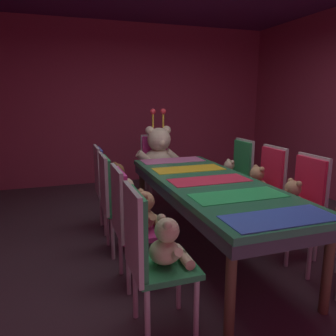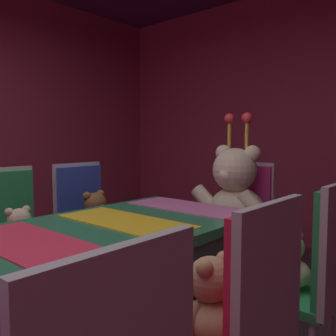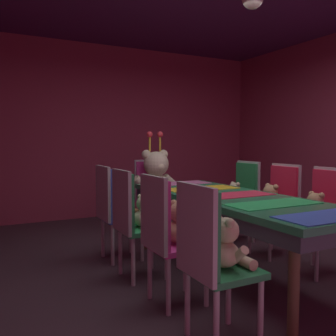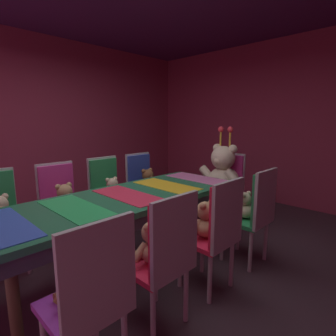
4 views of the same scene
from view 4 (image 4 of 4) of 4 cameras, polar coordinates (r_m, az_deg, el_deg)
ground_plane at (r=2.89m, az=-8.22°, el=-20.01°), size 7.90×7.90×0.00m
wall_back at (r=5.10m, az=21.58°, el=8.92°), size 5.20×0.12×2.80m
wall_left at (r=4.84m, az=-27.91°, el=8.43°), size 0.12×6.40×2.80m
banquet_table at (r=2.62m, az=-8.59°, el=-7.55°), size 0.90×2.49×0.75m
teddy_left_0 at (r=2.92m, az=-32.09°, el=-8.40°), size 0.26×0.34×0.32m
chair_left_1 at (r=3.22m, az=-22.04°, el=-5.93°), size 0.42×0.41×0.98m
teddy_left_1 at (r=3.09m, az=-20.94°, el=-6.49°), size 0.27×0.35×0.33m
chair_left_2 at (r=3.51m, az=-12.97°, el=-4.12°), size 0.42×0.41×0.98m
teddy_left_2 at (r=3.40m, az=-11.64°, el=-4.77°), size 0.24×0.31×0.29m
chair_left_3 at (r=3.83m, az=-5.67°, el=-2.72°), size 0.42×0.41×0.98m
teddy_left_3 at (r=3.72m, az=-4.22°, el=-3.04°), size 0.27×0.35×0.33m
chair_right_0 at (r=1.54m, az=-15.72°, el=-23.79°), size 0.42×0.41×0.98m
teddy_right_0 at (r=1.66m, az=-18.32°, el=-22.24°), size 0.22×0.28×0.26m
chair_right_1 at (r=1.86m, az=-0.30°, el=-17.13°), size 0.42×0.41×0.98m
teddy_right_1 at (r=1.95m, az=-3.44°, el=-15.90°), size 0.25×0.33×0.31m
chair_right_2 at (r=2.28m, az=10.78°, el=-11.98°), size 0.42×0.41×0.98m
teddy_right_2 at (r=2.36m, az=7.77°, el=-11.16°), size 0.26×0.34×0.32m
chair_right_3 at (r=2.80m, az=18.38°, el=-8.05°), size 0.42×0.41×0.98m
teddy_right_3 at (r=2.87m, az=15.78°, el=-7.90°), size 0.23×0.29×0.28m
throne_chair at (r=3.94m, az=12.70°, el=-2.57°), size 0.41×0.42×0.98m
king_teddy_bear at (r=3.77m, az=11.42°, el=-0.77°), size 0.70×0.54×0.90m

